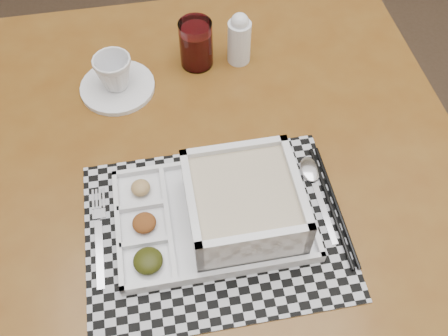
{
  "coord_description": "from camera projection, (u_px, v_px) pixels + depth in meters",
  "views": [
    {
      "loc": [
        -0.23,
        -0.49,
        1.48
      ],
      "look_at": [
        -0.18,
        -0.01,
        0.79
      ],
      "focal_mm": 40.0,
      "sensor_mm": 36.0,
      "label": 1
    }
  ],
  "objects": [
    {
      "name": "chopsticks",
      "position": [
        333.0,
        205.0,
        0.85
      ],
      "size": [
        0.03,
        0.24,
        0.01
      ],
      "color": "black",
      "rests_on": "placemat"
    },
    {
      "name": "dining_table",
      "position": [
        201.0,
        191.0,
        0.96
      ],
      "size": [
        1.05,
        1.05,
        0.74
      ],
      "color": "#5D3310",
      "rests_on": "ground"
    },
    {
      "name": "floor",
      "position": [
        282.0,
        311.0,
        1.5
      ],
      "size": [
        5.0,
        5.0,
        0.0
      ],
      "primitive_type": "plane",
      "color": "#322419",
      "rests_on": "ground"
    },
    {
      "name": "spoon",
      "position": [
        312.0,
        176.0,
        0.88
      ],
      "size": [
        0.04,
        0.18,
        0.01
      ],
      "color": "#B9B8BF",
      "rests_on": "placemat"
    },
    {
      "name": "cup",
      "position": [
        114.0,
        73.0,
        0.97
      ],
      "size": [
        0.1,
        0.1,
        0.07
      ],
      "primitive_type": "imported",
      "rotation": [
        0.0,
        0.0,
        0.37
      ],
      "color": "silver",
      "rests_on": "saucer"
    },
    {
      "name": "placemat",
      "position": [
        215.0,
        230.0,
        0.82
      ],
      "size": [
        0.44,
        0.35,
        0.0
      ],
      "primitive_type": "cube",
      "rotation": [
        0.0,
        0.0,
        0.06
      ],
      "color": "#AAAAB2",
      "rests_on": "dining_table"
    },
    {
      "name": "fork",
      "position": [
        100.0,
        234.0,
        0.82
      ],
      "size": [
        0.03,
        0.19,
        0.0
      ],
      "color": "#B9B8BF",
      "rests_on": "placemat"
    },
    {
      "name": "saucer",
      "position": [
        118.0,
        87.0,
        1.01
      ],
      "size": [
        0.15,
        0.15,
        0.01
      ],
      "primitive_type": "cylinder",
      "color": "silver",
      "rests_on": "dining_table"
    },
    {
      "name": "juice_glass",
      "position": [
        196.0,
        45.0,
        1.02
      ],
      "size": [
        0.07,
        0.07,
        0.1
      ],
      "color": "white",
      "rests_on": "dining_table"
    },
    {
      "name": "serving_tray",
      "position": [
        234.0,
        208.0,
        0.8
      ],
      "size": [
        0.33,
        0.24,
        0.1
      ],
      "color": "silver",
      "rests_on": "placemat"
    },
    {
      "name": "creamer_bottle",
      "position": [
        239.0,
        39.0,
        1.01
      ],
      "size": [
        0.05,
        0.05,
        0.12
      ],
      "color": "silver",
      "rests_on": "dining_table"
    }
  ]
}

